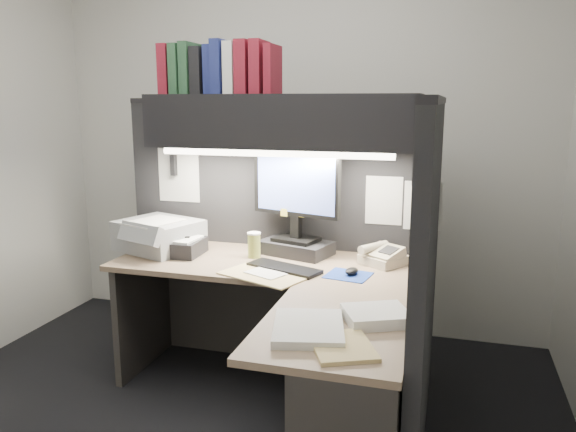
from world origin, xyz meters
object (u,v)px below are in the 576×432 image
(desk, at_px, (296,360))
(keyboard, at_px, (284,268))
(telephone, at_px, (384,257))
(coffee_cup, at_px, (254,246))
(printer, at_px, (159,235))
(overhead_shelf, at_px, (281,121))
(monitor, at_px, (296,214))
(notebook_stack, at_px, (177,247))

(desk, height_order, keyboard, keyboard)
(telephone, bearing_deg, keyboard, -118.23)
(coffee_cup, bearing_deg, telephone, 5.49)
(keyboard, height_order, printer, printer)
(overhead_shelf, bearing_deg, keyboard, -70.34)
(overhead_shelf, bearing_deg, telephone, -5.34)
(telephone, bearing_deg, coffee_cup, -140.35)
(keyboard, relative_size, coffee_cup, 3.02)
(telephone, bearing_deg, desk, -79.81)
(monitor, height_order, printer, monitor)
(keyboard, relative_size, telephone, 1.92)
(keyboard, distance_m, notebook_stack, 0.71)
(keyboard, height_order, telephone, telephone)
(overhead_shelf, xyz_separation_m, printer, (-0.73, -0.12, -0.68))
(overhead_shelf, relative_size, telephone, 7.23)
(keyboard, bearing_deg, printer, -172.81)
(keyboard, height_order, notebook_stack, notebook_stack)
(printer, bearing_deg, overhead_shelf, 28.51)
(overhead_shelf, height_order, telephone, overhead_shelf)
(coffee_cup, bearing_deg, desk, -55.87)
(coffee_cup, bearing_deg, notebook_stack, -172.53)
(monitor, relative_size, notebook_stack, 2.03)
(printer, height_order, notebook_stack, printer)
(overhead_shelf, height_order, keyboard, overhead_shelf)
(telephone, distance_m, notebook_stack, 1.20)
(coffee_cup, relative_size, printer, 0.31)
(desk, relative_size, notebook_stack, 5.73)
(desk, relative_size, printer, 3.83)
(telephone, height_order, printer, printer)
(desk, bearing_deg, coffee_cup, 124.13)
(overhead_shelf, height_order, notebook_stack, overhead_shelf)
(overhead_shelf, distance_m, keyboard, 0.83)
(keyboard, relative_size, notebook_stack, 1.39)
(desk, xyz_separation_m, monitor, (-0.21, 0.76, 0.53))
(overhead_shelf, distance_m, telephone, 0.95)
(telephone, relative_size, notebook_stack, 0.72)
(desk, relative_size, keyboard, 4.13)
(keyboard, bearing_deg, coffee_cup, 161.45)
(desk, height_order, coffee_cup, coffee_cup)
(coffee_cup, height_order, printer, printer)
(monitor, distance_m, printer, 0.85)
(coffee_cup, distance_m, printer, 0.61)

